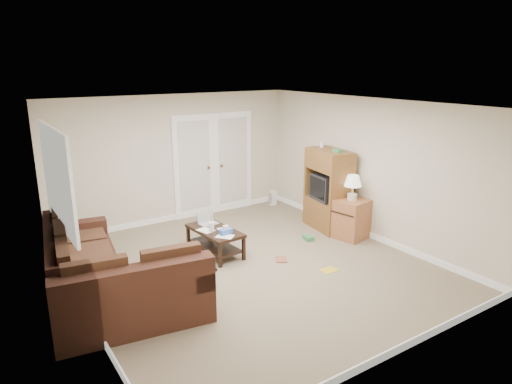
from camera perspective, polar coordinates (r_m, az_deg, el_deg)
floor at (r=7.20m, az=-0.70°, el=-9.34°), size 5.50×5.50×0.00m
ceiling at (r=6.54m, az=-0.78°, el=10.90°), size 5.00×5.50×0.02m
wall_left at (r=5.87m, az=-21.79°, el=-3.32°), size 0.02×5.50×2.50m
wall_right at (r=8.34m, az=13.90°, el=2.80°), size 0.02×5.50×2.50m
wall_back at (r=9.14m, az=-10.11°, el=4.13°), size 5.00×0.02×2.50m
wall_front at (r=4.81m, az=17.38°, el=-7.05°), size 5.00×0.02×2.50m
baseboards at (r=7.18m, az=-0.70°, el=-8.98°), size 5.00×5.50×0.10m
french_doors at (r=9.51m, az=-5.26°, el=3.44°), size 1.80×0.05×2.13m
window_left at (r=6.75m, az=-23.55°, el=1.54°), size 0.05×1.92×1.42m
sectional_sofa at (r=6.42m, az=-18.58°, el=-10.18°), size 1.97×3.02×0.86m
coffee_table at (r=7.62m, az=-5.18°, el=-6.01°), size 0.61×1.10×0.72m
tv_armoire at (r=8.71m, az=9.01°, el=0.33°), size 0.66×1.02×1.63m
side_cabinet at (r=8.40m, az=11.78°, el=-2.88°), size 0.64×0.64×1.16m
space_heater at (r=10.19m, az=2.13°, el=-0.73°), size 0.14×0.12×0.33m
floor_magazine at (r=7.18m, az=9.10°, el=-9.61°), size 0.26×0.21×0.01m
floor_greenbox at (r=8.28m, az=6.55°, el=-5.72°), size 0.18×0.22×0.08m
floor_book at (r=7.44m, az=2.51°, el=-8.42°), size 0.28×0.30×0.02m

